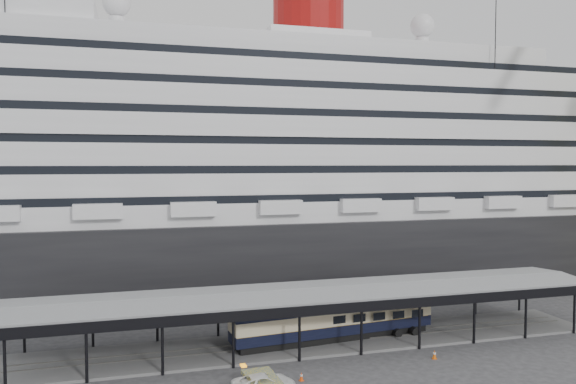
# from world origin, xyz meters

# --- Properties ---
(ground) EXTENTS (200.00, 200.00, 0.00)m
(ground) POSITION_xyz_m (0.00, 0.00, 0.00)
(ground) COLOR #333335
(ground) RESTS_ON ground
(cruise_ship) EXTENTS (130.00, 30.00, 43.90)m
(cruise_ship) POSITION_xyz_m (0.05, 32.00, 18.35)
(cruise_ship) COLOR black
(cruise_ship) RESTS_ON ground
(platform_canopy) EXTENTS (56.00, 9.18, 5.30)m
(platform_canopy) POSITION_xyz_m (0.00, 5.00, 2.36)
(platform_canopy) COLOR slate
(platform_canopy) RESTS_ON ground
(port_truck) EXTENTS (4.94, 2.50, 1.34)m
(port_truck) POSITION_xyz_m (-7.36, -4.62, 0.67)
(port_truck) COLOR white
(port_truck) RESTS_ON ground
(pullman_carriage) EXTENTS (20.47, 4.75, 19.94)m
(pullman_carriage) POSITION_xyz_m (1.87, 5.00, 2.44)
(pullman_carriage) COLOR black
(pullman_carriage) RESTS_ON ground
(traffic_cone_left) EXTENTS (0.48, 0.48, 0.71)m
(traffic_cone_left) POSITION_xyz_m (-7.56, -2.09, 0.35)
(traffic_cone_left) COLOR red
(traffic_cone_left) RESTS_ON ground
(traffic_cone_mid) EXTENTS (0.44, 0.44, 0.68)m
(traffic_cone_mid) POSITION_xyz_m (-4.02, -3.29, 0.34)
(traffic_cone_mid) COLOR #F74D0D
(traffic_cone_mid) RESTS_ON ground
(traffic_cone_right) EXTENTS (0.50, 0.50, 0.79)m
(traffic_cone_right) POSITION_xyz_m (8.65, -1.78, 0.39)
(traffic_cone_right) COLOR #D6590B
(traffic_cone_right) RESTS_ON ground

